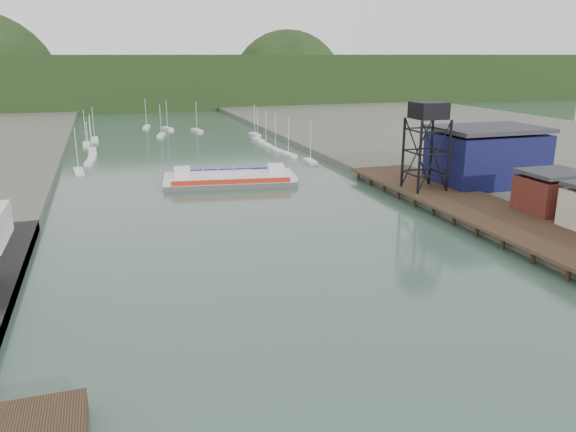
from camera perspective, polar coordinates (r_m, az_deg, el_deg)
ground at (r=46.27m, az=13.36°, el=-19.24°), size 600.00×600.00×0.00m
east_land at (r=161.00m, az=27.00°, el=4.93°), size 120.00×400.00×3.20m
east_pier at (r=99.18m, az=18.44°, el=0.96°), size 14.00×70.00×2.45m
lift_tower at (r=106.23m, az=14.06°, el=9.83°), size 6.50×6.50×16.00m
blue_shed at (r=117.51m, az=19.53°, el=5.72°), size 20.50×14.50×11.30m
marina_sailboats at (r=173.40m, az=-10.94°, el=7.20°), size 57.71×92.65×0.90m
distant_hills at (r=333.84m, az=-15.49°, el=12.82°), size 500.00×120.00×80.00m
chain_ferry at (r=119.05m, az=-5.92°, el=3.77°), size 28.53×14.77×3.92m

